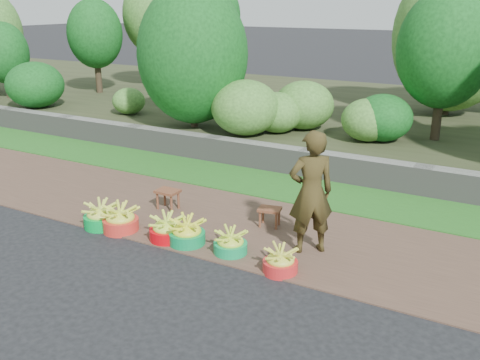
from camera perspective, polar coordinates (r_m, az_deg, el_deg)
The scene contains 14 objects.
ground_plane at distance 7.49m, azimuth -4.88°, elevation -8.24°, with size 120.00×120.00×0.00m, color black.
dirt_shoulder at distance 8.45m, azimuth -0.14°, elevation -4.86°, with size 80.00×2.50×0.02m, color brown.
grass_verge at distance 10.12m, azimuth 5.41°, elevation -0.83°, with size 80.00×1.50×0.04m, color #25681F.
retaining_wall at distance 10.78m, azimuth 7.30°, elevation 1.76°, with size 80.00×0.35×0.55m, color slate.
earth_bank at distance 15.32m, azimuth 14.30°, elevation 6.29°, with size 80.00×10.00×0.50m, color #32381F.
basin_a at distance 8.64m, azimuth -14.62°, elevation -3.75°, with size 0.54×0.54×0.40m.
basin_b at distance 8.41m, azimuth -12.63°, elevation -4.16°, with size 0.55×0.55×0.41m.
basin_c at distance 7.97m, azimuth -7.81°, elevation -5.25°, with size 0.52×0.52×0.39m.
basin_d at distance 7.81m, azimuth -5.69°, elevation -5.65°, with size 0.53×0.53×0.40m.
basin_e at distance 7.50m, azimuth -1.03°, elevation -6.79°, with size 0.47×0.47×0.35m.
basin_f at distance 7.04m, azimuth 4.32°, elevation -8.69°, with size 0.46×0.46×0.34m.
stool_left at distance 9.07m, azimuth -7.72°, elevation -1.48°, with size 0.38×0.29×0.33m.
stool_right at distance 8.32m, azimuth 3.18°, elevation -3.41°, with size 0.39×0.32×0.30m.
vendor_woman at distance 7.35m, azimuth 7.58°, elevation -1.32°, with size 0.64×0.42×1.74m, color black.
Camera 1 is at (3.80, -5.50, 3.38)m, focal length 40.00 mm.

